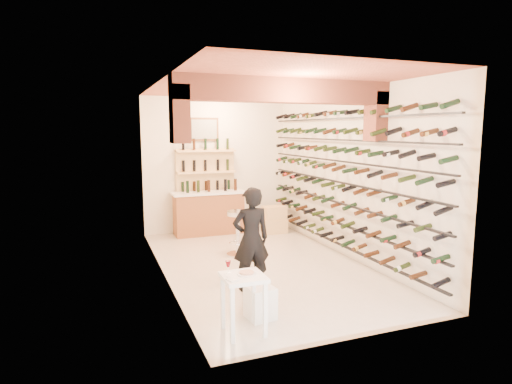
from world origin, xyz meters
The scene contains 11 objects.
ground centered at (0.00, 0.00, 0.00)m, with size 6.00×6.00×0.00m, color beige.
room_shell centered at (0.00, -0.26, 2.25)m, with size 3.52×6.02×3.21m.
wine_rack centered at (1.53, 0.00, 1.55)m, with size 0.32×5.70×2.56m.
back_counter centered at (-0.30, 2.65, 0.53)m, with size 1.70×0.62×1.29m.
back_shelving centered at (-0.30, 2.89, 1.17)m, with size 1.40×0.31×2.73m.
tasting_table centered at (-1.18, -2.39, 0.59)m, with size 0.50×0.50×0.88m.
white_stool centered at (-0.84, -2.08, 0.21)m, with size 0.34×0.34×0.42m, color white.
person centered at (-0.61, -1.09, 0.80)m, with size 0.58×0.38×1.59m, color black.
chrome_barstool centered at (-0.21, 0.73, 0.51)m, with size 0.45×0.45×0.88m.
crate_lower centered at (1.19, 2.20, 0.17)m, with size 0.56×0.39×0.34m, color #E8BF7F.
crate_upper centered at (1.19, 2.20, 0.49)m, with size 0.52×0.36×0.30m, color #E8BF7F.
Camera 1 is at (-2.78, -7.03, 2.43)m, focal length 30.14 mm.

